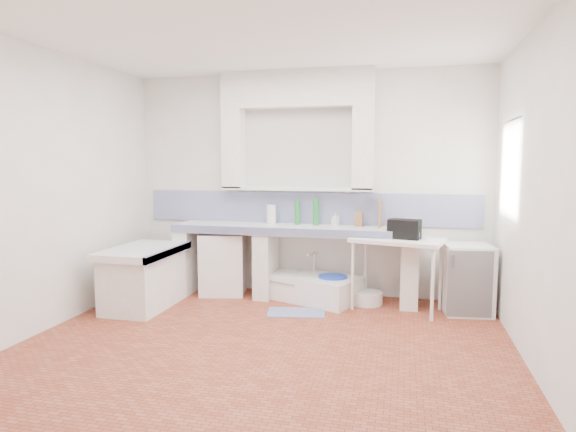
% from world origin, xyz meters
% --- Properties ---
extents(floor, '(4.50, 4.50, 0.00)m').
position_xyz_m(floor, '(0.00, 0.00, 0.00)').
color(floor, '#A14A34').
rests_on(floor, ground).
extents(ceiling, '(4.50, 4.50, 0.00)m').
position_xyz_m(ceiling, '(0.00, 0.00, 2.80)').
color(ceiling, white).
rests_on(ceiling, ground).
extents(wall_back, '(4.50, 0.00, 4.50)m').
position_xyz_m(wall_back, '(0.00, 2.00, 1.40)').
color(wall_back, white).
rests_on(wall_back, ground).
extents(wall_front, '(4.50, 0.00, 4.50)m').
position_xyz_m(wall_front, '(0.00, -2.00, 1.40)').
color(wall_front, white).
rests_on(wall_front, ground).
extents(wall_left, '(0.00, 4.50, 4.50)m').
position_xyz_m(wall_left, '(-2.25, 0.00, 1.40)').
color(wall_left, white).
rests_on(wall_left, ground).
extents(wall_right, '(0.00, 4.50, 4.50)m').
position_xyz_m(wall_right, '(2.25, 0.00, 1.40)').
color(wall_right, white).
rests_on(wall_right, ground).
extents(alcove_mass, '(1.90, 0.25, 0.45)m').
position_xyz_m(alcove_mass, '(-0.10, 1.88, 2.58)').
color(alcove_mass, white).
rests_on(alcove_mass, ground).
extents(window_frame, '(0.35, 0.86, 1.06)m').
position_xyz_m(window_frame, '(2.42, 1.20, 1.60)').
color(window_frame, '#362211').
rests_on(window_frame, ground).
extents(lace_valance, '(0.01, 0.84, 0.24)m').
position_xyz_m(lace_valance, '(2.28, 1.20, 1.98)').
color(lace_valance, white).
rests_on(lace_valance, ground).
extents(counter_slab, '(3.00, 0.60, 0.08)m').
position_xyz_m(counter_slab, '(-0.10, 1.70, 0.86)').
color(counter_slab, white).
rests_on(counter_slab, ground).
extents(counter_lip, '(3.00, 0.04, 0.10)m').
position_xyz_m(counter_lip, '(-0.10, 1.42, 0.86)').
color(counter_lip, navy).
rests_on(counter_lip, ground).
extents(counter_pier_left, '(0.20, 0.55, 0.82)m').
position_xyz_m(counter_pier_left, '(-1.50, 1.70, 0.41)').
color(counter_pier_left, white).
rests_on(counter_pier_left, ground).
extents(counter_pier_mid, '(0.20, 0.55, 0.82)m').
position_xyz_m(counter_pier_mid, '(-0.45, 1.70, 0.41)').
color(counter_pier_mid, white).
rests_on(counter_pier_mid, ground).
extents(counter_pier_right, '(0.20, 0.55, 0.82)m').
position_xyz_m(counter_pier_right, '(1.30, 1.70, 0.41)').
color(counter_pier_right, white).
rests_on(counter_pier_right, ground).
extents(peninsula_top, '(0.70, 1.10, 0.08)m').
position_xyz_m(peninsula_top, '(-1.70, 0.90, 0.66)').
color(peninsula_top, white).
rests_on(peninsula_top, ground).
extents(peninsula_base, '(0.60, 1.00, 0.62)m').
position_xyz_m(peninsula_base, '(-1.70, 0.90, 0.31)').
color(peninsula_base, white).
rests_on(peninsula_base, ground).
extents(peninsula_lip, '(0.04, 1.10, 0.10)m').
position_xyz_m(peninsula_lip, '(-1.37, 0.90, 0.66)').
color(peninsula_lip, navy).
rests_on(peninsula_lip, ground).
extents(backsplash, '(4.27, 0.03, 0.40)m').
position_xyz_m(backsplash, '(0.00, 1.99, 1.10)').
color(backsplash, navy).
rests_on(backsplash, ground).
extents(stove, '(0.65, 0.64, 0.78)m').
position_xyz_m(stove, '(-1.02, 1.70, 0.39)').
color(stove, white).
rests_on(stove, ground).
extents(sink, '(1.29, 1.00, 0.28)m').
position_xyz_m(sink, '(0.13, 1.67, 0.14)').
color(sink, white).
rests_on(sink, ground).
extents(side_table, '(1.09, 0.77, 0.04)m').
position_xyz_m(side_table, '(1.16, 1.47, 0.41)').
color(side_table, white).
rests_on(side_table, ground).
extents(fridge, '(0.56, 0.56, 0.77)m').
position_xyz_m(fridge, '(1.93, 1.55, 0.38)').
color(fridge, white).
rests_on(fridge, ground).
extents(bucket_red, '(0.42, 0.42, 0.29)m').
position_xyz_m(bucket_red, '(-0.15, 1.74, 0.15)').
color(bucket_red, '#B40E02').
rests_on(bucket_red, ground).
extents(bucket_orange, '(0.36, 0.36, 0.27)m').
position_xyz_m(bucket_orange, '(0.15, 1.67, 0.13)').
color(bucket_orange, '#C7662F').
rests_on(bucket_orange, ground).
extents(bucket_blue, '(0.36, 0.36, 0.32)m').
position_xyz_m(bucket_blue, '(0.41, 1.60, 0.16)').
color(bucket_blue, blue).
rests_on(bucket_blue, ground).
extents(basin_white, '(0.41, 0.41, 0.15)m').
position_xyz_m(basin_white, '(0.82, 1.63, 0.07)').
color(basin_white, white).
rests_on(basin_white, ground).
extents(water_bottle_a, '(0.10, 0.10, 0.31)m').
position_xyz_m(water_bottle_a, '(-0.05, 1.85, 0.16)').
color(water_bottle_a, silver).
rests_on(water_bottle_a, ground).
extents(water_bottle_b, '(0.09, 0.09, 0.28)m').
position_xyz_m(water_bottle_b, '(0.11, 1.85, 0.14)').
color(water_bottle_b, silver).
rests_on(water_bottle_b, ground).
extents(black_bag, '(0.38, 0.28, 0.22)m').
position_xyz_m(black_bag, '(1.23, 1.47, 0.93)').
color(black_bag, black).
rests_on(black_bag, side_table).
extents(green_bottle_a, '(0.07, 0.07, 0.30)m').
position_xyz_m(green_bottle_a, '(-0.09, 1.85, 1.05)').
color(green_bottle_a, '#207E2F').
rests_on(green_bottle_a, counter_slab).
extents(green_bottle_b, '(0.07, 0.07, 0.33)m').
position_xyz_m(green_bottle_b, '(0.15, 1.85, 1.07)').
color(green_bottle_b, '#207E2F').
rests_on(green_bottle_b, counter_slab).
extents(knife_block, '(0.10, 0.08, 0.19)m').
position_xyz_m(knife_block, '(0.69, 1.84, 0.99)').
color(knife_block, olive).
rests_on(knife_block, counter_slab).
extents(cutting_board, '(0.03, 0.25, 0.34)m').
position_xyz_m(cutting_board, '(0.94, 1.85, 1.07)').
color(cutting_board, olive).
rests_on(cutting_board, counter_slab).
extents(paper_towel, '(0.14, 0.14, 0.24)m').
position_xyz_m(paper_towel, '(-0.42, 1.85, 1.02)').
color(paper_towel, white).
rests_on(paper_towel, counter_slab).
extents(soap_bottle, '(0.10, 0.10, 0.17)m').
position_xyz_m(soap_bottle, '(0.40, 1.85, 0.98)').
color(soap_bottle, white).
rests_on(soap_bottle, counter_slab).
extents(rug, '(0.69, 0.47, 0.01)m').
position_xyz_m(rug, '(0.07, 1.08, 0.01)').
color(rug, navy).
rests_on(rug, ground).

